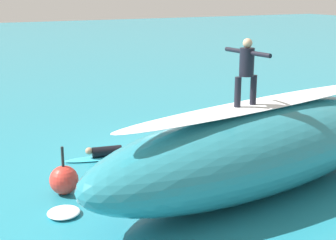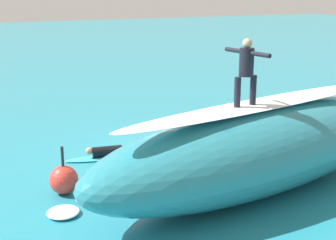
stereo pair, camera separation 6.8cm
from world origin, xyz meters
The scene contains 10 objects.
ground_plane centered at (0.00, 0.00, 0.00)m, with size 120.00×120.00×0.00m, color teal.
wave_crest centered at (-0.71, 2.91, 1.00)m, with size 9.63×2.77×2.00m, color teal.
wave_foam_lip centered at (-0.71, 2.91, 2.04)m, with size 8.18×0.97×0.08m, color white.
surfboard_riding centered at (-0.06, 3.03, 2.03)m, with size 2.25×0.51×0.07m, color #33B2D1.
surfer_riding centered at (-0.06, 3.03, 2.93)m, with size 0.59×1.40×1.48m.
surfboard_paddling centered at (1.86, -0.66, 0.03)m, with size 2.34×0.49×0.06m, color #33B2D1.
surfer_paddling centered at (1.73, -0.64, 0.19)m, with size 1.68×0.53×0.30m.
buoy_marker centered at (3.57, 1.18, 0.34)m, with size 0.67×0.67×1.13m.
foam_patch_near centered at (3.90, 2.28, 0.06)m, with size 0.71×0.68×0.12m, color white.
foam_patch_mid centered at (1.14, -0.24, 0.06)m, with size 0.94×0.73×0.11m, color white.
Camera 1 is at (6.22, 11.62, 4.57)m, focal length 52.58 mm.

